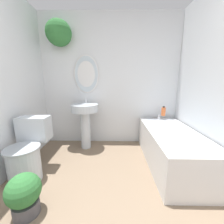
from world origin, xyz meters
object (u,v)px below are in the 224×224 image
at_px(toilet, 28,152).
at_px(shampoo_bottle, 163,111).
at_px(potted_plant, 24,194).
at_px(bathtub, 171,147).
at_px(pedestal_sink, 85,117).

bearing_deg(toilet, shampoo_bottle, 24.77).
bearing_deg(shampoo_bottle, potted_plant, -139.71).
bearing_deg(bathtub, toilet, -170.85).
bearing_deg(toilet, bathtub, 9.15).
relative_size(bathtub, potted_plant, 3.58).
bearing_deg(potted_plant, shampoo_bottle, 40.29).
relative_size(toilet, shampoo_bottle, 4.28).
relative_size(toilet, bathtub, 0.51).
distance_m(pedestal_sink, potted_plant, 1.41).
xyz_separation_m(bathtub, potted_plant, (-1.64, -0.84, -0.05)).
xyz_separation_m(pedestal_sink, potted_plant, (-0.28, -1.34, -0.36)).
height_order(pedestal_sink, potted_plant, pedestal_sink).
bearing_deg(potted_plant, toilet, 117.95).
bearing_deg(shampoo_bottle, toilet, -155.23).
height_order(toilet, pedestal_sink, pedestal_sink).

